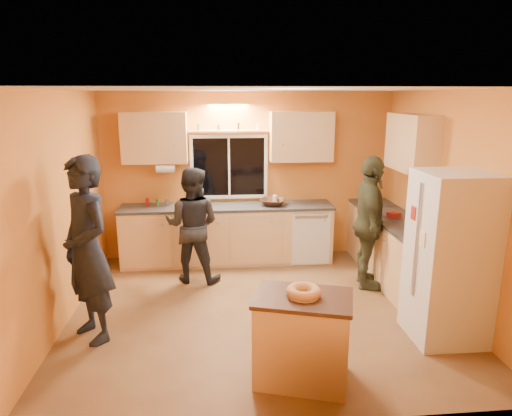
{
  "coord_description": "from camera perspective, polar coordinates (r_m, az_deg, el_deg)",
  "views": [
    {
      "loc": [
        -0.53,
        -5.06,
        2.55
      ],
      "look_at": [
        -0.02,
        0.4,
        1.18
      ],
      "focal_mm": 32.0,
      "sensor_mm": 36.0,
      "label": 1
    }
  ],
  "objects": [
    {
      "name": "ground",
      "position": [
        5.69,
        0.62,
        -12.57
      ],
      "size": [
        4.5,
        4.5,
        0.0
      ],
      "primitive_type": "plane",
      "color": "brown",
      "rests_on": "ground"
    },
    {
      "name": "mixing_bowl",
      "position": [
        6.98,
        2.14,
        0.76
      ],
      "size": [
        0.49,
        0.49,
        0.1
      ],
      "primitive_type": "imported",
      "rotation": [
        0.0,
        0.0,
        -0.32
      ],
      "color": "black",
      "rests_on": "back_counter"
    },
    {
      "name": "person_center",
      "position": [
        6.33,
        -7.98,
        -2.12
      ],
      "size": [
        0.9,
        0.77,
        1.6
      ],
      "primitive_type": "imported",
      "rotation": [
        0.0,
        0.0,
        2.91
      ],
      "color": "black",
      "rests_on": "ground"
    },
    {
      "name": "red_box",
      "position": [
        6.56,
        16.85,
        -0.83
      ],
      "size": [
        0.19,
        0.17,
        0.07
      ],
      "primitive_type": "cube",
      "rotation": [
        0.0,
        0.0,
        0.34
      ],
      "color": "maroon",
      "rests_on": "right_counter"
    },
    {
      "name": "back_counter",
      "position": [
        7.1,
        -0.67,
        -3.15
      ],
      "size": [
        4.23,
        0.62,
        0.9
      ],
      "color": "#DCAF73",
      "rests_on": "ground"
    },
    {
      "name": "refrigerator",
      "position": [
        5.17,
        23.06,
        -5.74
      ],
      "size": [
        0.72,
        0.7,
        1.8
      ],
      "primitive_type": "cube",
      "color": "silver",
      "rests_on": "ground"
    },
    {
      "name": "room_shell",
      "position": [
        5.59,
        1.46,
        4.44
      ],
      "size": [
        4.54,
        4.04,
        2.61
      ],
      "color": "orange",
      "rests_on": "ground"
    },
    {
      "name": "utensil_crock",
      "position": [
        6.98,
        -7.87,
        0.95
      ],
      "size": [
        0.14,
        0.14,
        0.17
      ],
      "primitive_type": "cylinder",
      "color": "beige",
      "rests_on": "back_counter"
    },
    {
      "name": "person_right",
      "position": [
        6.22,
        13.98,
        -1.85
      ],
      "size": [
        0.65,
        1.11,
        1.78
      ],
      "primitive_type": "imported",
      "rotation": [
        0.0,
        0.0,
        1.36
      ],
      "color": "#363823",
      "rests_on": "ground"
    },
    {
      "name": "right_counter",
      "position": [
        6.44,
        17.77,
        -5.68
      ],
      "size": [
        0.62,
        1.84,
        0.9
      ],
      "color": "#DCAF73",
      "rests_on": "ground"
    },
    {
      "name": "potted_plant",
      "position": [
        5.55,
        20.94,
        -2.44
      ],
      "size": [
        0.36,
        0.33,
        0.33
      ],
      "primitive_type": "imported",
      "rotation": [
        0.0,
        0.0,
        -0.28
      ],
      "color": "gray",
      "rests_on": "right_counter"
    },
    {
      "name": "person_left",
      "position": [
        5.04,
        -20.36,
        -4.99
      ],
      "size": [
        0.82,
        0.85,
        1.97
      ],
      "primitive_type": "imported",
      "rotation": [
        0.0,
        0.0,
        -0.87
      ],
      "color": "black",
      "rests_on": "ground"
    },
    {
      "name": "island",
      "position": [
        4.28,
        5.81,
        -15.86
      ],
      "size": [
        0.99,
        0.81,
        0.83
      ],
      "rotation": [
        0.0,
        0.0,
        -0.3
      ],
      "color": "#DCAF73",
      "rests_on": "ground"
    },
    {
      "name": "bundt_pastry",
      "position": [
        4.08,
        5.97,
        -10.35
      ],
      "size": [
        0.31,
        0.31,
        0.09
      ],
      "primitive_type": "torus",
      "color": "tan",
      "rests_on": "island"
    }
  ]
}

